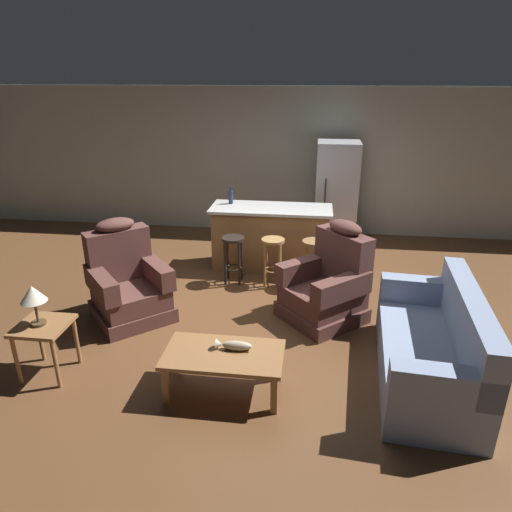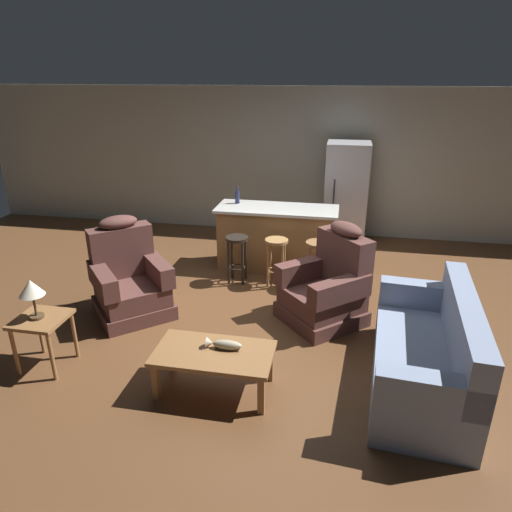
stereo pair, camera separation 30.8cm
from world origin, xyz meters
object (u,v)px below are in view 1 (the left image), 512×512
coffee_table (224,358)px  recliner_near_lamp (128,284)px  recliner_near_island (328,286)px  table_lamp (33,296)px  fish_figurine (233,346)px  bar_stool_right (313,255)px  bar_stool_left (233,251)px  bar_stool_middle (273,253)px  bottle_tall_green (231,197)px  refrigerator (336,194)px  end_table (44,333)px  couch (434,350)px  kitchen_island (271,237)px

coffee_table → recliner_near_lamp: (-1.44, 1.28, 0.06)m
recliner_near_island → table_lamp: 3.20m
fish_figurine → bar_stool_right: size_ratio=0.50×
bar_stool_left → bar_stool_middle: same height
fish_figurine → bottle_tall_green: 3.21m
refrigerator → bottle_tall_green: size_ratio=6.43×
bar_stool_left → end_table: bearing=-121.5°
recliner_near_lamp → recliner_near_island: bearing=54.7°
coffee_table → recliner_near_lamp: recliner_near_lamp is taller
table_lamp → bottle_tall_green: bottle_tall_green is taller
coffee_table → couch: bearing=12.3°
bar_stool_left → refrigerator: bearing=51.4°
recliner_near_lamp → end_table: (-0.34, -1.23, 0.04)m
recliner_near_lamp → bar_stool_left: size_ratio=1.76×
kitchen_island → couch: bearing=-54.9°
recliner_near_lamp → bar_stool_right: 2.49m
fish_figurine → bottle_tall_green: size_ratio=1.24×
fish_figurine → end_table: (-1.86, -0.02, -0.00)m
refrigerator → bottle_tall_green: 1.95m
bar_stool_middle → refrigerator: bearing=63.8°
table_lamp → bar_stool_left: bearing=58.1°
fish_figurine → bar_stool_left: size_ratio=0.50×
recliner_near_lamp → bar_stool_left: (1.10, 1.12, 0.05)m
table_lamp → bar_stool_right: table_lamp is taller
couch → kitchen_island: 3.19m
recliner_near_lamp → bar_stool_middle: recliner_near_lamp is taller
end_table → table_lamp: table_lamp is taller
bar_stool_left → recliner_near_lamp: bearing=-134.5°
fish_figurine → refrigerator: bearing=75.9°
coffee_table → bar_stool_left: 2.43m
bar_stool_left → bar_stool_middle: size_ratio=1.00×
couch → bottle_tall_green: size_ratio=7.18×
fish_figurine → bar_stool_left: bar_stool_left is taller
end_table → table_lamp: size_ratio=1.37×
coffee_table → table_lamp: bearing=178.9°
coffee_table → recliner_near_lamp: size_ratio=0.92×
fish_figurine → coffee_table: bearing=-141.5°
coffee_table → recliner_near_island: (0.97, 1.55, 0.06)m
couch → refrigerator: bearing=-72.7°
couch → bar_stool_middle: size_ratio=2.89×
bar_stool_right → refrigerator: (0.34, 1.83, 0.41)m
recliner_near_lamp → bar_stool_middle: 2.01m
recliner_near_island → refrigerator: (0.15, 2.68, 0.46)m
kitchen_island → refrigerator: 1.61m
recliner_near_lamp → bottle_tall_green: (0.94, 1.88, 0.63)m
table_lamp → bar_stool_middle: bearing=49.3°
end_table → refrigerator: bearing=55.2°
bar_stool_middle → refrigerator: (0.90, 1.83, 0.41)m
end_table → bar_stool_middle: size_ratio=0.82×
recliner_near_lamp → bar_stool_right: (2.23, 1.12, 0.05)m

